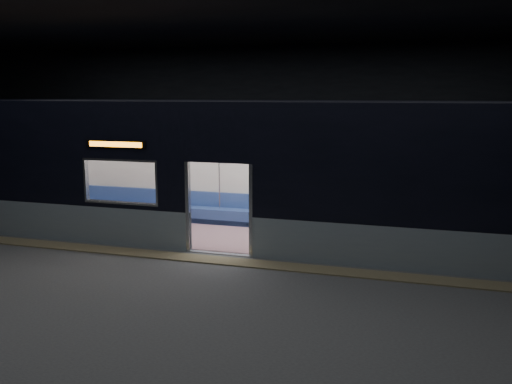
% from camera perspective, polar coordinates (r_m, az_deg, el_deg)
% --- Properties ---
extents(station_floor, '(24.00, 14.00, 0.01)m').
position_cam_1_polar(station_floor, '(11.24, -5.72, -8.03)').
color(station_floor, '#47494C').
rests_on(station_floor, ground).
extents(station_envelope, '(24.00, 14.00, 5.00)m').
position_cam_1_polar(station_envelope, '(10.66, -6.08, 11.02)').
color(station_envelope, black).
rests_on(station_envelope, station_floor).
extents(tactile_strip, '(22.80, 0.50, 0.03)m').
position_cam_1_polar(tactile_strip, '(11.72, -4.70, -7.13)').
color(tactile_strip, '#8C7F59').
rests_on(tactile_strip, station_floor).
extents(metro_car, '(18.00, 3.04, 3.35)m').
position_cam_1_polar(metro_car, '(13.16, -1.68, 3.02)').
color(metro_car, '#8999A4').
rests_on(metro_car, station_floor).
extents(passenger, '(0.40, 0.66, 1.32)m').
position_cam_1_polar(passenger, '(13.68, 16.99, -1.69)').
color(passenger, black).
rests_on(passenger, metro_car).
extents(handbag, '(0.33, 0.31, 0.13)m').
position_cam_1_polar(handbag, '(13.50, 17.10, -2.35)').
color(handbag, black).
rests_on(handbag, passenger).
extents(transit_map, '(1.07, 0.03, 0.70)m').
position_cam_1_polar(transit_map, '(13.86, 16.70, 1.51)').
color(transit_map, white).
rests_on(transit_map, metro_car).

